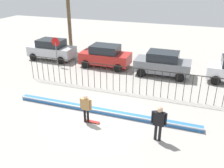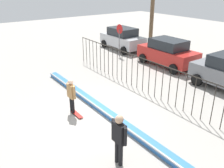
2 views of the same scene
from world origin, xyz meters
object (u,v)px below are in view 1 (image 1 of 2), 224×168
object	(u,v)px
skateboard	(93,122)
parked_car_gray	(163,63)
camera_operator	(159,121)
stop_sign	(56,48)
parked_car_red	(105,56)
skateboarder	(86,106)
parked_car_silver	(52,49)

from	to	relation	value
skateboard	parked_car_gray	xyz separation A→B (m)	(2.44, 8.22, 0.91)
camera_operator	parked_car_gray	world-z (taller)	parked_car_gray
parked_car_gray	stop_sign	size ratio (longest dim) A/B	1.72
parked_car_red	stop_sign	distance (m)	4.31
skateboard	camera_operator	size ratio (longest dim) A/B	0.44
skateboarder	skateboard	xyz separation A→B (m)	(0.33, 0.05, -0.94)
parked_car_red	stop_sign	bearing A→B (deg)	-160.91
skateboarder	parked_car_gray	distance (m)	8.73
camera_operator	skateboarder	bearing A→B (deg)	5.52
skateboard	camera_operator	bearing A→B (deg)	1.63
skateboarder	parked_car_gray	size ratio (longest dim) A/B	0.39
parked_car_silver	stop_sign	world-z (taller)	stop_sign
parked_car_silver	stop_sign	bearing A→B (deg)	-46.24
skateboarder	camera_operator	size ratio (longest dim) A/B	0.92
skateboard	parked_car_red	xyz separation A→B (m)	(-2.52, 8.57, 0.91)
skateboarder	parked_car_red	xyz separation A→B (m)	(-2.19, 8.62, -0.03)
parked_car_silver	skateboard	bearing A→B (deg)	-48.60
camera_operator	parked_car_red	bearing A→B (deg)	-45.84
skateboarder	skateboard	bearing A→B (deg)	-16.51
skateboard	parked_car_red	distance (m)	8.98
parked_car_silver	stop_sign	xyz separation A→B (m)	(1.36, -1.38, 0.64)
stop_sign	parked_car_silver	bearing A→B (deg)	134.58
skateboard	stop_sign	distance (m)	10.06
parked_car_silver	parked_car_gray	size ratio (longest dim) A/B	1.00
skateboarder	parked_car_gray	world-z (taller)	parked_car_gray
camera_operator	stop_sign	bearing A→B (deg)	-27.44
skateboard	camera_operator	world-z (taller)	camera_operator
parked_car_silver	parked_car_gray	bearing A→B (deg)	-3.92
skateboard	stop_sign	bearing A→B (deg)	138.95
parked_car_silver	stop_sign	size ratio (longest dim) A/B	1.72
parked_car_red	parked_car_gray	distance (m)	4.97
camera_operator	parked_car_red	xyz separation A→B (m)	(-6.08, 8.92, -0.12)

